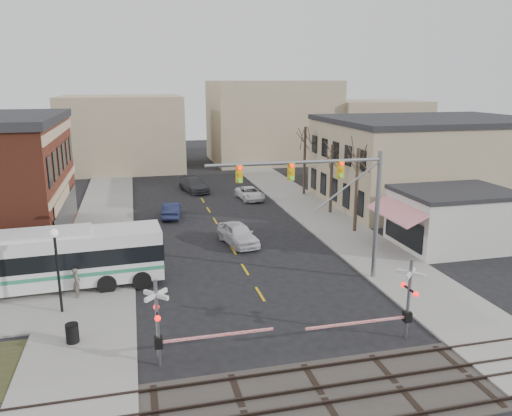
{
  "coord_description": "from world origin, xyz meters",
  "views": [
    {
      "loc": [
        -6.6,
        -23.87,
        11.97
      ],
      "look_at": [
        1.32,
        8.33,
        3.5
      ],
      "focal_mm": 35.0,
      "sensor_mm": 36.0,
      "label": 1
    }
  ],
  "objects_px": {
    "rr_crossing_east": "(400,301)",
    "pedestrian_near": "(77,283)",
    "pedestrian_far": "(97,258)",
    "car_a": "(238,234)",
    "car_b": "(171,210)",
    "street_lamp": "(56,254)",
    "trash_bin": "(72,333)",
    "rr_crossing_west": "(168,323)",
    "transit_bus": "(45,260)",
    "car_c": "(250,193)",
    "traffic_signal_mast": "(334,190)",
    "car_d": "(194,185)"
  },
  "relations": [
    {
      "from": "pedestrian_far",
      "to": "car_b",
      "type": "bearing_deg",
      "value": -1.63
    },
    {
      "from": "car_a",
      "to": "car_d",
      "type": "height_order",
      "value": "car_a"
    },
    {
      "from": "traffic_signal_mast",
      "to": "pedestrian_far",
      "type": "height_order",
      "value": "traffic_signal_mast"
    },
    {
      "from": "rr_crossing_west",
      "to": "rr_crossing_east",
      "type": "height_order",
      "value": "same"
    },
    {
      "from": "pedestrian_near",
      "to": "pedestrian_far",
      "type": "bearing_deg",
      "value": -18.1
    },
    {
      "from": "trash_bin",
      "to": "pedestrian_far",
      "type": "bearing_deg",
      "value": 86.52
    },
    {
      "from": "rr_crossing_east",
      "to": "car_a",
      "type": "xyz_separation_m",
      "value": [
        -4.5,
        15.77,
        -1.15
      ]
    },
    {
      "from": "trash_bin",
      "to": "pedestrian_near",
      "type": "xyz_separation_m",
      "value": [
        -0.28,
        5.28,
        0.39
      ]
    },
    {
      "from": "car_a",
      "to": "trash_bin",
      "type": "bearing_deg",
      "value": -140.89
    },
    {
      "from": "trash_bin",
      "to": "pedestrian_near",
      "type": "relative_size",
      "value": 0.54
    },
    {
      "from": "traffic_signal_mast",
      "to": "car_b",
      "type": "relative_size",
      "value": 2.48
    },
    {
      "from": "traffic_signal_mast",
      "to": "transit_bus",
      "type": "bearing_deg",
      "value": 170.38
    },
    {
      "from": "street_lamp",
      "to": "trash_bin",
      "type": "height_order",
      "value": "street_lamp"
    },
    {
      "from": "rr_crossing_west",
      "to": "car_b",
      "type": "relative_size",
      "value": 1.32
    },
    {
      "from": "rr_crossing_east",
      "to": "pedestrian_far",
      "type": "relative_size",
      "value": 3.56
    },
    {
      "from": "car_b",
      "to": "car_a",
      "type": "bearing_deg",
      "value": 123.74
    },
    {
      "from": "traffic_signal_mast",
      "to": "rr_crossing_east",
      "type": "height_order",
      "value": "traffic_signal_mast"
    },
    {
      "from": "car_a",
      "to": "street_lamp",
      "type": "bearing_deg",
      "value": -152.5
    },
    {
      "from": "rr_crossing_east",
      "to": "car_d",
      "type": "bearing_deg",
      "value": 98.85
    },
    {
      "from": "transit_bus",
      "to": "pedestrian_far",
      "type": "height_order",
      "value": "transit_bus"
    },
    {
      "from": "rr_crossing_west",
      "to": "car_c",
      "type": "relative_size",
      "value": 1.23
    },
    {
      "from": "transit_bus",
      "to": "pedestrian_near",
      "type": "height_order",
      "value": "transit_bus"
    },
    {
      "from": "car_b",
      "to": "car_c",
      "type": "xyz_separation_m",
      "value": [
        8.46,
        5.2,
        -0.07
      ]
    },
    {
      "from": "trash_bin",
      "to": "pedestrian_far",
      "type": "relative_size",
      "value": 0.58
    },
    {
      "from": "car_a",
      "to": "car_b",
      "type": "xyz_separation_m",
      "value": [
        -4.26,
        8.9,
        -0.12
      ]
    },
    {
      "from": "car_a",
      "to": "pedestrian_near",
      "type": "relative_size",
      "value": 2.81
    },
    {
      "from": "trash_bin",
      "to": "car_c",
      "type": "bearing_deg",
      "value": 61.13
    },
    {
      "from": "traffic_signal_mast",
      "to": "pedestrian_far",
      "type": "xyz_separation_m",
      "value": [
        -13.93,
        5.23,
        -4.86
      ]
    },
    {
      "from": "pedestrian_far",
      "to": "rr_crossing_west",
      "type": "bearing_deg",
      "value": -139.62
    },
    {
      "from": "car_a",
      "to": "car_d",
      "type": "relative_size",
      "value": 0.92
    },
    {
      "from": "transit_bus",
      "to": "car_c",
      "type": "distance_m",
      "value": 26.03
    },
    {
      "from": "transit_bus",
      "to": "traffic_signal_mast",
      "type": "xyz_separation_m",
      "value": [
        16.57,
        -2.81,
        3.84
      ]
    },
    {
      "from": "pedestrian_near",
      "to": "pedestrian_far",
      "type": "height_order",
      "value": "pedestrian_near"
    },
    {
      "from": "car_a",
      "to": "pedestrian_near",
      "type": "distance_m",
      "value": 13.06
    },
    {
      "from": "rr_crossing_west",
      "to": "street_lamp",
      "type": "distance_m",
      "value": 8.25
    },
    {
      "from": "traffic_signal_mast",
      "to": "pedestrian_far",
      "type": "distance_m",
      "value": 15.65
    },
    {
      "from": "rr_crossing_west",
      "to": "pedestrian_far",
      "type": "distance_m",
      "value": 12.67
    },
    {
      "from": "car_a",
      "to": "pedestrian_far",
      "type": "distance_m",
      "value": 10.5
    },
    {
      "from": "rr_crossing_west",
      "to": "pedestrian_far",
      "type": "relative_size",
      "value": 3.56
    },
    {
      "from": "street_lamp",
      "to": "pedestrian_near",
      "type": "bearing_deg",
      "value": 70.5
    },
    {
      "from": "street_lamp",
      "to": "pedestrian_far",
      "type": "height_order",
      "value": "street_lamp"
    },
    {
      "from": "transit_bus",
      "to": "traffic_signal_mast",
      "type": "distance_m",
      "value": 17.24
    },
    {
      "from": "traffic_signal_mast",
      "to": "rr_crossing_west",
      "type": "bearing_deg",
      "value": -146.21
    },
    {
      "from": "transit_bus",
      "to": "car_a",
      "type": "bearing_deg",
      "value": 24.47
    },
    {
      "from": "car_c",
      "to": "trash_bin",
      "type": "bearing_deg",
      "value": -124.8
    },
    {
      "from": "rr_crossing_east",
      "to": "pedestrian_near",
      "type": "xyz_separation_m",
      "value": [
        -15.3,
        8.43,
        -1.0
      ]
    },
    {
      "from": "traffic_signal_mast",
      "to": "rr_crossing_west",
      "type": "relative_size",
      "value": 1.88
    },
    {
      "from": "rr_crossing_east",
      "to": "pedestrian_near",
      "type": "height_order",
      "value": "rr_crossing_east"
    },
    {
      "from": "pedestrian_far",
      "to": "pedestrian_near",
      "type": "bearing_deg",
      "value": -168.45
    },
    {
      "from": "transit_bus",
      "to": "rr_crossing_west",
      "type": "xyz_separation_m",
      "value": [
        6.33,
        -9.66,
        0.05
      ]
    }
  ]
}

